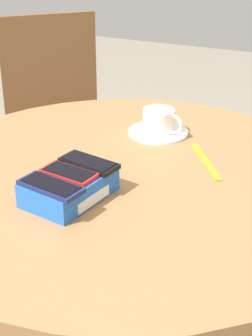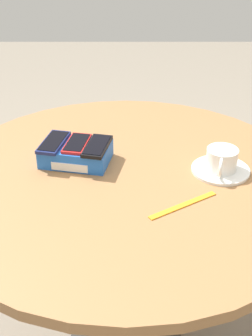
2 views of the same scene
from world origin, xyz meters
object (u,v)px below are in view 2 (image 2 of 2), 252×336
at_px(phone_red, 77,143).
at_px(phone_black, 97,146).
at_px(round_table, 126,204).
at_px(lanyard_strap, 183,205).
at_px(phone_box, 76,153).
at_px(phone_navy, 54,142).
at_px(coffee_cup, 222,159).
at_px(saucer, 221,170).

bearing_deg(phone_red, phone_black, -17.31).
bearing_deg(round_table, lanyard_strap, -46.70).
bearing_deg(phone_red, phone_box, -158.73).
height_order(phone_navy, coffee_cup, coffee_cup).
bearing_deg(round_table, phone_box, 153.67).
bearing_deg(phone_navy, round_table, -20.84).
bearing_deg(coffee_cup, phone_box, 172.01).
xyz_separation_m(phone_black, lanyard_strap, (0.23, -0.21, -0.06)).
relative_size(phone_red, phone_black, 0.91).
bearing_deg(round_table, coffee_cup, 3.02).
bearing_deg(phone_navy, phone_red, -5.13).
distance_m(round_table, saucer, 0.29).
distance_m(saucer, coffee_cup, 0.04).
distance_m(phone_navy, coffee_cup, 0.48).
relative_size(round_table, phone_box, 4.99).
bearing_deg(lanyard_strap, saucer, 53.92).
bearing_deg(lanyard_strap, phone_black, 137.39).
xyz_separation_m(phone_navy, lanyard_strap, (0.35, -0.23, -0.06)).
bearing_deg(phone_box, phone_red, 21.27).
bearing_deg(phone_black, saucer, -6.26).
distance_m(phone_navy, lanyard_strap, 0.43).
xyz_separation_m(phone_red, coffee_cup, (0.41, -0.06, -0.02)).
height_order(phone_red, lanyard_strap, phone_red).
distance_m(phone_red, coffee_cup, 0.41).
distance_m(phone_red, phone_black, 0.06).
relative_size(phone_box, phone_black, 1.49).
height_order(phone_red, coffee_cup, coffee_cup).
bearing_deg(lanyard_strap, phone_navy, 146.64).
xyz_separation_m(phone_box, phone_navy, (-0.06, 0.01, 0.03)).
distance_m(round_table, lanyard_strap, 0.23).
distance_m(round_table, phone_box, 0.21).
relative_size(phone_navy, phone_red, 1.14).
height_order(phone_navy, lanyard_strap, phone_navy).
relative_size(round_table, phone_navy, 7.18).
xyz_separation_m(round_table, phone_red, (-0.14, 0.07, 0.16)).
relative_size(saucer, coffee_cup, 1.39).
bearing_deg(phone_red, phone_navy, 174.87).
relative_size(phone_black, lanyard_strap, 0.70).
bearing_deg(lanyard_strap, phone_box, 142.16).
bearing_deg(saucer, lanyard_strap, -126.08).
bearing_deg(phone_black, coffee_cup, -6.68).
bearing_deg(coffee_cup, saucer, 76.37).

